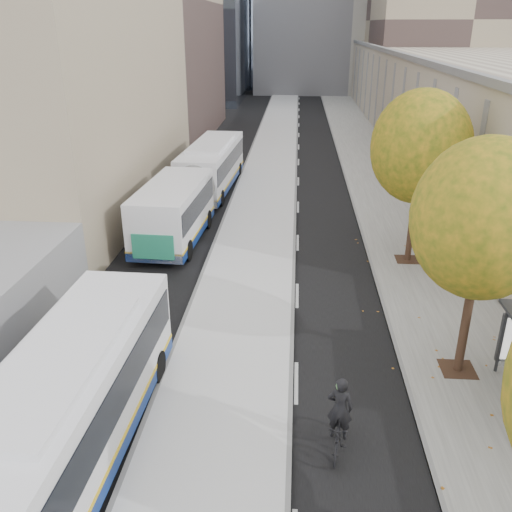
{
  "coord_description": "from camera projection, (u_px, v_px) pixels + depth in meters",
  "views": [
    {
      "loc": [
        -1.87,
        -2.24,
        10.43
      ],
      "look_at": [
        -3.25,
        16.25,
        2.5
      ],
      "focal_mm": 38.0,
      "sensor_mm": 36.0,
      "label": 1
    }
  ],
  "objects": [
    {
      "name": "sidewalk",
      "position": [
        381.0,
        186.0,
        37.82
      ],
      "size": [
        4.75,
        150.0,
        0.08
      ],
      "primitive_type": "cube",
      "color": "gray",
      "rests_on": "ground"
    },
    {
      "name": "building_tan",
      "position": [
        450.0,
        86.0,
        62.08
      ],
      "size": [
        18.0,
        92.0,
        8.0
      ],
      "primitive_type": "cube",
      "color": "gray",
      "rests_on": "ground"
    },
    {
      "name": "bus_far",
      "position": [
        198.0,
        182.0,
        32.74
      ],
      "size": [
        3.65,
        18.66,
        3.09
      ],
      "rotation": [
        0.0,
        0.0,
        -0.05
      ],
      "color": "silver",
      "rests_on": "ground"
    },
    {
      "name": "tree_d",
      "position": [
        421.0,
        147.0,
        23.81
      ],
      "size": [
        4.4,
        4.4,
        7.6
      ],
      "color": "black",
      "rests_on": "sidewalk"
    },
    {
      "name": "tree_c",
      "position": [
        484.0,
        220.0,
        15.64
      ],
      "size": [
        4.2,
        4.2,
        7.28
      ],
      "color": "black",
      "rests_on": "sidewalk"
    },
    {
      "name": "distant_car",
      "position": [
        229.0,
        141.0,
        49.67
      ],
      "size": [
        2.21,
        3.77,
        1.2
      ],
      "primitive_type": "imported",
      "rotation": [
        0.0,
        0.0,
        0.24
      ],
      "color": "silver",
      "rests_on": "ground"
    },
    {
      "name": "bus_platform",
      "position": [
        267.0,
        184.0,
        38.36
      ],
      "size": [
        4.25,
        150.0,
        0.15
      ],
      "primitive_type": "cube",
      "color": "silver",
      "rests_on": "ground"
    },
    {
      "name": "cyclist",
      "position": [
        339.0,
        425.0,
        14.07
      ],
      "size": [
        0.79,
        1.86,
        2.31
      ],
      "rotation": [
        0.0,
        0.0,
        -0.16
      ],
      "color": "black",
      "rests_on": "ground"
    }
  ]
}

